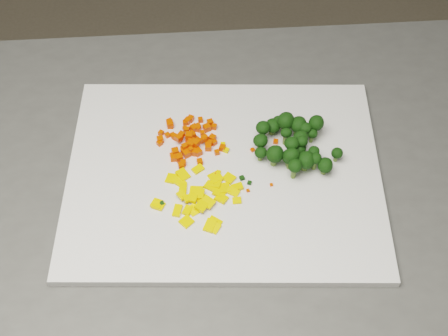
{
  "coord_description": "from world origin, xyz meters",
  "views": [
    {
      "loc": [
        0.22,
        -0.3,
        1.67
      ],
      "look_at": [
        0.24,
        0.26,
        0.92
      ],
      "focal_mm": 50.0,
      "sensor_mm": 36.0,
      "label": 1
    }
  ],
  "objects_px": {
    "cutting_board": "(224,174)",
    "pepper_pile": "(199,198)",
    "carrot_pile": "(190,136)",
    "counter_block": "(211,316)",
    "broccoli_pile": "(297,141)"
  },
  "relations": [
    {
      "from": "cutting_board",
      "to": "pepper_pile",
      "type": "bearing_deg",
      "value": -126.35
    },
    {
      "from": "counter_block",
      "to": "carrot_pile",
      "type": "relative_size",
      "value": 9.92
    },
    {
      "from": "counter_block",
      "to": "broccoli_pile",
      "type": "bearing_deg",
      "value": 25.19
    },
    {
      "from": "carrot_pile",
      "to": "broccoli_pile",
      "type": "relative_size",
      "value": 0.83
    },
    {
      "from": "counter_block",
      "to": "pepper_pile",
      "type": "distance_m",
      "value": 0.47
    },
    {
      "from": "cutting_board",
      "to": "carrot_pile",
      "type": "relative_size",
      "value": 4.5
    },
    {
      "from": "counter_block",
      "to": "cutting_board",
      "type": "xyz_separation_m",
      "value": [
        0.03,
        0.03,
        0.46
      ]
    },
    {
      "from": "broccoli_pile",
      "to": "carrot_pile",
      "type": "bearing_deg",
      "value": 171.29
    },
    {
      "from": "cutting_board",
      "to": "pepper_pile",
      "type": "height_order",
      "value": "pepper_pile"
    },
    {
      "from": "counter_block",
      "to": "broccoli_pile",
      "type": "xyz_separation_m",
      "value": [
        0.14,
        0.07,
        0.49
      ]
    },
    {
      "from": "cutting_board",
      "to": "broccoli_pile",
      "type": "height_order",
      "value": "broccoli_pile"
    },
    {
      "from": "cutting_board",
      "to": "carrot_pile",
      "type": "distance_m",
      "value": 0.08
    },
    {
      "from": "cutting_board",
      "to": "pepper_pile",
      "type": "distance_m",
      "value": 0.07
    },
    {
      "from": "carrot_pile",
      "to": "broccoli_pile",
      "type": "height_order",
      "value": "broccoli_pile"
    },
    {
      "from": "pepper_pile",
      "to": "broccoli_pile",
      "type": "height_order",
      "value": "broccoli_pile"
    }
  ]
}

